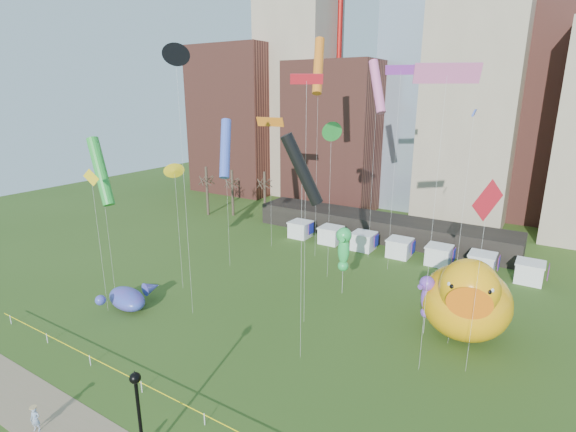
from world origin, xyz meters
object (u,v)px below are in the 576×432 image
Objects in this scene: seahorse_green at (343,246)px; seahorse_purple at (427,294)px; whale_inflatable at (129,298)px; lamppost at (138,407)px; big_duck at (466,298)px; woman at (35,419)px; small_duck at (483,304)px.

seahorse_green is 1.33× the size of seahorse_purple.
whale_inflatable is 1.08× the size of lamppost.
lamppost is at bearing -128.85° from big_duck.
seahorse_green reaches higher than whale_inflatable.
whale_inflatable is 20.46m from lamppost.
seahorse_purple is (-3.01, -1.38, 0.26)m from big_duck.
big_duck is 12.96m from seahorse_green.
seahorse_purple is at bearing 66.18° from lamppost.
big_duck is at bearing -25.91° from seahorse_green.
seahorse_purple is 30.42m from woman.
small_duck is at bearing 64.33° from lamppost.
lamppost is at bearing -106.87° from seahorse_green.
seahorse_green is 22.30m from whale_inflatable.
seahorse_purple is at bearing 33.55° from whale_inflatable.
woman is at bearing -138.90° from big_duck.
seahorse_purple reaches higher than small_duck.
seahorse_purple is (9.65, -3.55, -1.46)m from seahorse_green.
woman is (-17.64, -24.59, -3.07)m from seahorse_purple.
small_duck is at bearing 69.49° from big_duck.
small_duck is at bearing 78.93° from seahorse_purple.
seahorse_green is 29.61m from woman.
lamppost is (-0.33, -26.15, -1.65)m from seahorse_green.
small_duck is 2.23× the size of woman.
seahorse_green is at bearing 45.89° from woman.
seahorse_green reaches higher than small_duck.
seahorse_green is at bearing 159.84° from big_duck.
seahorse_green is 10.38m from seahorse_purple.
big_duck is 3.32m from seahorse_purple.
lamppost is (-9.97, -22.60, -0.20)m from seahorse_purple.
seahorse_green is 1.21× the size of lamppost.
whale_inflatable is at bearing -137.22° from seahorse_purple.
seahorse_green is at bearing -179.35° from seahorse_purple.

